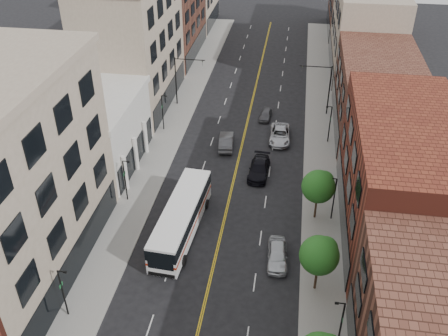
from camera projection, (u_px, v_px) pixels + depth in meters
The scene contains 26 objects.
sidewalk_left at pixel (162, 149), 63.70m from camera, with size 4.00×110.00×0.15m, color gray.
sidewalk_right at pixel (320, 162), 61.21m from camera, with size 4.00×110.00×0.15m, color gray.
bldg_l_tanoffice at pixel (6, 187), 41.51m from camera, with size 10.00×22.00×18.00m, color gray.
bldg_l_white at pixel (94, 134), 59.10m from camera, with size 10.00×14.00×8.00m, color silver.
bldg_l_far_a at pixel (132, 44), 70.35m from camera, with size 10.00×20.00×18.00m, color gray.
bldg_l_far_b at pixel (168, 13), 87.66m from camera, with size 10.00×20.00×15.00m, color brown.
bldg_r_mid at pixel (401, 177), 48.00m from camera, with size 10.00×22.00×12.00m, color maroon.
bldg_r_far_a at pixel (377, 94), 65.86m from camera, with size 10.00×20.00×10.00m, color brown.
bldg_r_far_b at pixel (366, 29), 82.06m from camera, with size 10.00×22.00×14.00m, color gray.
bldg_r_far_c at pixel (356, 5), 99.37m from camera, with size 10.00×18.00×11.00m, color brown.
tree_r_2 at pixel (320, 254), 41.80m from camera, with size 3.40×3.40×5.59m.
tree_r_3 at pixel (319, 186), 50.04m from camera, with size 3.40×3.40×5.59m.
lamp_l_1 at pixel (63, 290), 39.96m from camera, with size 0.81×0.55×5.05m.
lamp_l_2 at pixel (125, 178), 53.15m from camera, with size 0.81×0.55×5.05m.
lamp_l_3 at pixel (163, 111), 66.34m from camera, with size 0.81×0.55×5.05m.
lamp_r_1 at pixel (341, 324), 37.24m from camera, with size 0.81×0.55×5.05m.
lamp_r_2 at pixel (334, 197), 50.42m from camera, with size 0.81×0.55×5.05m.
lamp_r_3 at pixel (330, 122), 63.61m from camera, with size 0.81×0.55×5.05m.
signal_mast_left at pixel (181, 75), 71.92m from camera, with size 4.49×0.18×7.20m.
signal_mast_right at pixel (325, 84), 69.36m from camera, with size 4.49×0.18×7.20m.
city_bus at pixel (181, 217), 49.29m from camera, with size 3.81×13.29×3.38m.
car_parked_far at pixel (277, 255), 46.50m from camera, with size 1.92×4.76×1.62m, color silver.
car_lane_behind at pixel (226, 141), 63.87m from camera, with size 1.75×5.01×1.65m, color #45464A.
car_lane_a at pixel (259, 169), 58.57m from camera, with size 2.26×5.56×1.61m, color black.
car_lane_b at pixel (280, 135), 65.31m from camera, with size 2.68×5.81×1.62m, color silver.
car_lane_c at pixel (266, 114), 70.45m from camera, with size 1.52×3.77×1.29m, color #515156.
Camera 1 is at (6.00, -17.63, 33.25)m, focal length 40.00 mm.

